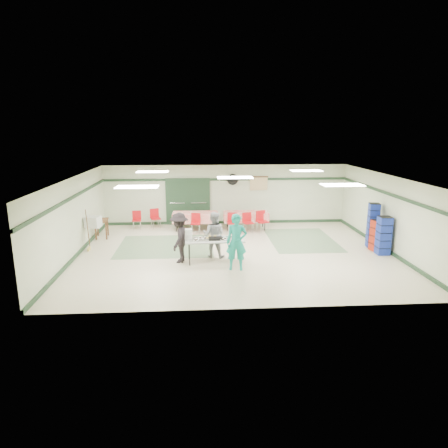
{
  "coord_description": "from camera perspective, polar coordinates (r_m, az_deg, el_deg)",
  "views": [
    {
      "loc": [
        -1.26,
        -13.48,
        4.34
      ],
      "look_at": [
        -0.4,
        -0.3,
        1.13
      ],
      "focal_mm": 32.0,
      "sensor_mm": 36.0,
      "label": 1
    }
  ],
  "objects": [
    {
      "name": "wall_back",
      "position": [
        18.27,
        0.26,
        4.23
      ],
      "size": [
        11.0,
        0.0,
        11.0
      ],
      "primitive_type": "plane",
      "rotation": [
        1.57,
        0.0,
        0.0
      ],
      "color": "beige",
      "rests_on": "floor"
    },
    {
      "name": "door_frame",
      "position": [
        18.21,
        -5.17,
        3.18
      ],
      "size": [
        2.0,
        0.03,
        2.15
      ],
      "primitive_type": "cube",
      "color": "#1F3924",
      "rests_on": "floor"
    },
    {
      "name": "crate_stack_blue_a",
      "position": [
        14.92,
        21.84,
        -1.55
      ],
      "size": [
        0.43,
        0.43,
        1.36
      ],
      "primitive_type": "cube",
      "rotation": [
        0.0,
        0.0,
        -0.03
      ],
      "color": "navy",
      "rests_on": "floor"
    },
    {
      "name": "chair_a",
      "position": [
        16.87,
        3.37,
        0.52
      ],
      "size": [
        0.47,
        0.47,
        0.84
      ],
      "rotation": [
        0.0,
        0.0,
        0.23
      ],
      "color": "red",
      "rests_on": "floor"
    },
    {
      "name": "chair_d",
      "position": [
        16.74,
        -4.06,
        0.42
      ],
      "size": [
        0.43,
        0.43,
        0.85
      ],
      "rotation": [
        0.0,
        0.0,
        -0.09
      ],
      "color": "red",
      "rests_on": "floor"
    },
    {
      "name": "chair_loose_a",
      "position": [
        17.87,
        -9.83,
        1.1
      ],
      "size": [
        0.51,
        0.51,
        0.85
      ],
      "rotation": [
        0.0,
        0.0,
        0.37
      ],
      "color": "red",
      "rests_on": "floor"
    },
    {
      "name": "foam_box_stack",
      "position": [
        13.15,
        -5.12,
        -1.43
      ],
      "size": [
        0.25,
        0.24,
        0.34
      ],
      "primitive_type": "cube",
      "rotation": [
        0.0,
        0.0,
        0.05
      ],
      "color": "white",
      "rests_on": "serving_table"
    },
    {
      "name": "chair_loose_b",
      "position": [
        17.78,
        -12.35,
        0.83
      ],
      "size": [
        0.41,
        0.41,
        0.8
      ],
      "rotation": [
        0.0,
        0.0,
        0.09
      ],
      "color": "red",
      "rests_on": "floor"
    },
    {
      "name": "floor",
      "position": [
        14.22,
        1.52,
        -4.13
      ],
      "size": [
        11.0,
        11.0,
        0.0
      ],
      "primitive_type": "plane",
      "color": "beige",
      "rests_on": "ground"
    },
    {
      "name": "baseboard_left",
      "position": [
        14.76,
        -20.2,
        -4.07
      ],
      "size": [
        0.06,
        9.0,
        0.12
      ],
      "primitive_type": "cube",
      "rotation": [
        0.0,
        0.0,
        1.57
      ],
      "color": "#1F3924",
      "rests_on": "floor"
    },
    {
      "name": "baseboard_right",
      "position": [
        15.66,
        21.91,
        -3.22
      ],
      "size": [
        0.06,
        9.0,
        0.12
      ],
      "primitive_type": "cube",
      "rotation": [
        0.0,
        0.0,
        1.57
      ],
      "color": "#1F3924",
      "rests_on": "floor"
    },
    {
      "name": "double_door_left",
      "position": [
        18.24,
        -6.65,
        3.17
      ],
      "size": [
        0.9,
        0.06,
        2.1
      ],
      "primitive_type": "cube",
      "color": "#989A98",
      "rests_on": "floor"
    },
    {
      "name": "dining_table_a",
      "position": [
        17.41,
        3.14,
        1.12
      ],
      "size": [
        1.92,
        0.88,
        0.77
      ],
      "rotation": [
        0.0,
        0.0,
        -0.02
      ],
      "color": "red",
      "rests_on": "floor"
    },
    {
      "name": "baking_pan",
      "position": [
        13.04,
        -1.25,
        -2.1
      ],
      "size": [
        0.46,
        0.3,
        0.08
      ],
      "primitive_type": "cube",
      "rotation": [
        0.0,
        0.0,
        0.05
      ],
      "color": "black",
      "rests_on": "serving_table"
    },
    {
      "name": "wall_right",
      "position": [
        15.37,
        22.43,
        1.39
      ],
      "size": [
        0.0,
        9.0,
        9.0
      ],
      "primitive_type": "plane",
      "rotation": [
        1.57,
        0.0,
        -1.57
      ],
      "color": "beige",
      "rests_on": "floor"
    },
    {
      "name": "crate_stack_blue_b",
      "position": [
        15.68,
        20.49,
        -0.18
      ],
      "size": [
        0.42,
        0.42,
        1.65
      ],
      "primitive_type": "cube",
      "rotation": [
        0.0,
        0.0,
        -0.16
      ],
      "color": "navy",
      "rests_on": "floor"
    },
    {
      "name": "trim_back",
      "position": [
        18.14,
        0.27,
        6.4
      ],
      "size": [
        11.0,
        0.06,
        0.1
      ],
      "primitive_type": "cube",
      "color": "#1F3924",
      "rests_on": "wall_back"
    },
    {
      "name": "volunteer_dark",
      "position": [
        13.13,
        -6.4,
        -1.95
      ],
      "size": [
        0.81,
        1.17,
        1.66
      ],
      "primitive_type": "imported",
      "rotation": [
        0.0,
        0.0,
        -1.77
      ],
      "color": "black",
      "rests_on": "floor"
    },
    {
      "name": "wall_fan",
      "position": [
        18.13,
        1.23,
        6.39
      ],
      "size": [
        0.5,
        0.1,
        0.5
      ],
      "primitive_type": "cylinder",
      "rotation": [
        1.57,
        0.0,
        0.0
      ],
      "color": "black",
      "rests_on": "wall_back"
    },
    {
      "name": "serving_table",
      "position": [
        13.12,
        -1.37,
        -2.37
      ],
      "size": [
        1.97,
        0.88,
        0.76
      ],
      "rotation": [
        0.0,
        0.0,
        0.05
      ],
      "color": "#AEAEA9",
      "rests_on": "floor"
    },
    {
      "name": "double_door_right",
      "position": [
        18.22,
        -3.66,
        3.22
      ],
      "size": [
        0.9,
        0.06,
        2.1
      ],
      "primitive_type": "cube",
      "color": "#989A98",
      "rests_on": "floor"
    },
    {
      "name": "wall_front",
      "position": [
        9.55,
        4.03,
        -4.62
      ],
      "size": [
        11.0,
        0.0,
        11.0
      ],
      "primitive_type": "plane",
      "rotation": [
        -1.57,
        0.0,
        0.0
      ],
      "color": "beige",
      "rests_on": "floor"
    },
    {
      "name": "printer_table",
      "position": [
        16.71,
        -17.11,
        0.18
      ],
      "size": [
        0.59,
        0.82,
        0.74
      ],
      "rotation": [
        0.0,
        0.0,
        0.12
      ],
      "color": "brown",
      "rests_on": "floor"
    },
    {
      "name": "trim_left",
      "position": [
        14.31,
        -20.85,
        3.55
      ],
      "size": [
        0.06,
        9.0,
        0.1
      ],
      "primitive_type": "cube",
      "rotation": [
        0.0,
        0.0,
        1.57
      ],
      "color": "#1F3924",
      "rests_on": "wall_back"
    },
    {
      "name": "wall_left",
      "position": [
        14.44,
        -20.73,
        0.81
      ],
      "size": [
        0.0,
        9.0,
        9.0
      ],
      "primitive_type": "plane",
      "rotation": [
        1.57,
        0.0,
        1.57
      ],
      "color": "beige",
      "rests_on": "floor"
    },
    {
      "name": "green_patch_a",
      "position": [
        15.17,
        -8.29,
        -3.11
      ],
      "size": [
        3.5,
        3.0,
        0.01
      ],
      "primitive_type": "cube",
      "color": "gray",
      "rests_on": "floor"
    },
    {
      "name": "dining_table_b",
      "position": [
        17.29,
        -4.12,
        1.02
      ],
      "size": [
        1.95,
        0.89,
        0.77
      ],
      "rotation": [
        0.0,
        0.0,
        -0.02
      ],
      "color": "red",
      "rests_on": "floor"
    },
    {
      "name": "broom",
      "position": [
        15.1,
        -18.88,
        -0.73
      ],
      "size": [
        0.09,
        0.24,
        1.5
      ],
      "primitive_type": "cylinder",
      "rotation": [
        0.14,
        0.0,
        0.25
      ],
      "color": "brown",
      "rests_on": "floor"
    },
    {
      "name": "volunteer_grey",
      "position": [
        13.58,
        -1.46,
        -1.52
      ],
      "size": [
        0.9,
        0.79,
        1.57
      ],
      "primitive_type": "imported",
      "rotation": [
        0.0,
        0.0,
        2.86
      ],
      "color": "gray",
      "rests_on": "floor"
    },
    {
      "name": "sheet_tray_left",
      "position": [
        13.03,
        -3.58,
        -2.27
      ],
      "size": [
        0.63,
        0.49,
        0.02
      ],
      "primitive_type": "cube",
      "rotation": [
        0.0,
        0.0,
        0.05
      ],
      "color": "silver",
      "rests_on": "serving_table"
    },
    {
      "name": "scroll_banner",
      "position": [
        18.3,
        4.99,
        5.78
      ],
      "size": [
        0.8,
        0.02,
        0.6
      ],
      "primitive_type": "cube",
      "color": "#DABC88",
      "rests_on": "wall_back"
    },
    {
      "name": "volunteer_teal",
      "position": [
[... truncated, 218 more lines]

